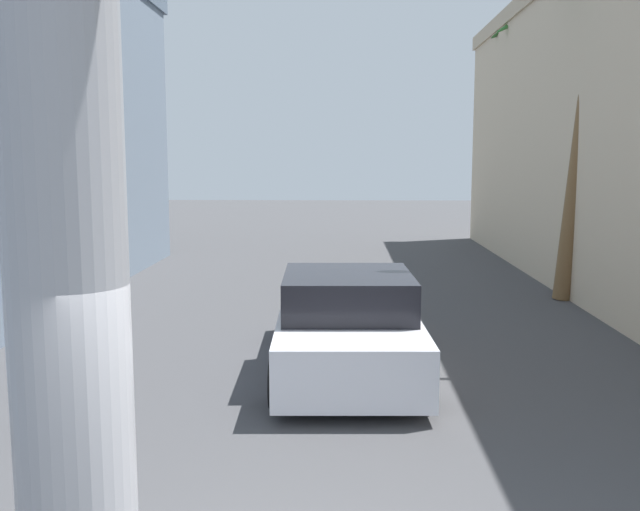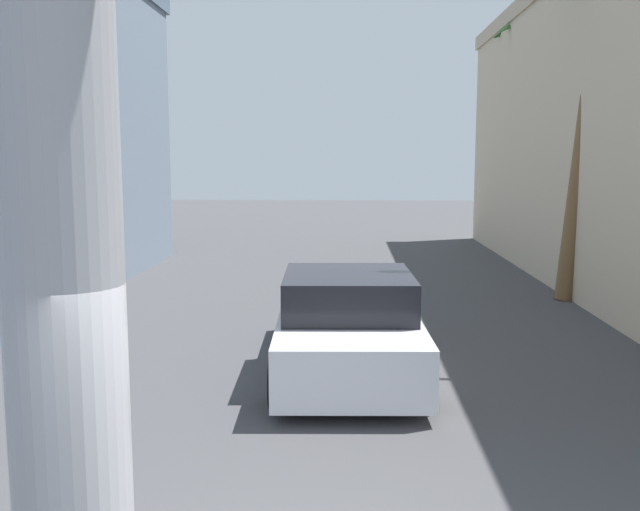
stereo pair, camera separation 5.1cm
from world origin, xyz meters
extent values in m
plane|color=#424244|center=(0.00, 10.00, 0.00)|extent=(85.22, 85.22, 0.00)
cylinder|color=black|center=(-0.66, 8.41, 0.32)|extent=(0.24, 0.65, 0.64)
cylinder|color=black|center=(1.28, 8.48, 0.32)|extent=(0.24, 0.65, 0.64)
cylinder|color=black|center=(-0.54, 4.84, 0.32)|extent=(0.24, 0.65, 0.64)
cylinder|color=black|center=(1.40, 4.90, 0.32)|extent=(0.24, 0.65, 0.64)
cube|color=silver|center=(0.37, 6.66, 0.56)|extent=(2.22, 5.18, 0.80)
cube|color=black|center=(0.38, 6.27, 1.26)|extent=(1.96, 2.21, 0.60)
cylinder|color=brown|center=(6.26, 20.29, 3.93)|extent=(0.41, 0.73, 7.87)
ellipsoid|color=#2C6A2D|center=(7.26, 20.13, 7.70)|extent=(1.57, 0.56, 0.62)
ellipsoid|color=#28702D|center=(6.63, 21.01, 7.73)|extent=(0.65, 1.60, 0.53)
ellipsoid|color=#30682D|center=(5.90, 20.78, 7.67)|extent=(1.35, 1.29, 0.72)
ellipsoid|color=#2D742D|center=(5.79, 19.83, 7.63)|extent=(1.44, 1.05, 0.84)
ellipsoid|color=#2D7A2D|center=(6.77, 19.50, 7.63)|extent=(0.88, 1.49, 0.84)
cylinder|color=brown|center=(5.70, 12.22, 3.97)|extent=(1.03, 0.62, 7.95)
camera|label=1|loc=(0.32, -4.18, 3.24)|focal=40.00mm
camera|label=2|loc=(0.37, -4.18, 3.24)|focal=40.00mm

